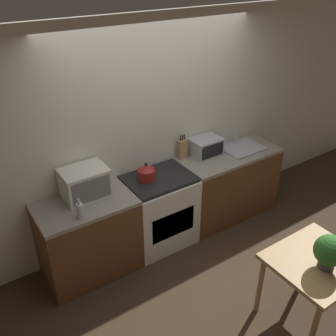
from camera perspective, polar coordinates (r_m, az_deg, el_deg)
ground_plane at (r=4.34m, az=6.72°, el=-15.76°), size 16.00×16.00×0.00m
wall_back at (r=4.36m, az=-2.04°, el=5.65°), size 10.00×0.06×2.60m
counter_left_run at (r=4.16m, az=-11.98°, el=-10.29°), size 1.00×0.62×0.90m
counter_right_run at (r=5.00m, az=8.91°, el=-2.32°), size 1.35×0.62×0.90m
stove_range at (r=4.46m, az=-1.39°, el=-6.43°), size 0.78×0.62×0.90m
kettle at (r=4.13m, az=-3.32°, el=-0.68°), size 0.19×0.19×0.21m
microwave at (r=3.91m, az=-12.54°, el=-2.21°), size 0.46×0.35×0.31m
bottle at (r=3.65m, az=-13.28°, el=-6.29°), size 0.07×0.07×0.21m
knife_block at (r=4.56m, az=2.17°, el=2.94°), size 0.11×0.07×0.31m
toaster_oven at (r=4.66m, az=5.74°, el=3.26°), size 0.38×0.29×0.22m
sink_basin at (r=4.92m, az=11.21°, el=3.07°), size 0.52×0.40×0.24m
dining_table at (r=3.74m, az=21.65°, el=-13.98°), size 0.82×0.73×0.73m
potted_plant at (r=3.51m, az=23.42°, el=-11.57°), size 0.27×0.27×0.33m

